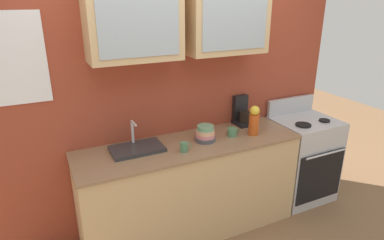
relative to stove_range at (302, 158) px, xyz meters
name	(u,v)px	position (x,y,z in m)	size (l,w,h in m)	color
ground_plane	(190,228)	(-1.36, 0.00, -0.46)	(10.00, 10.00, 0.00)	brown
back_wall_unit	(175,67)	(-1.37, 0.30, 1.08)	(3.46, 0.42, 2.76)	#993D28
counter	(190,188)	(-1.36, 0.00, -0.01)	(2.05, 0.60, 0.91)	tan
stove_range	(302,158)	(0.00, 0.00, 0.00)	(0.64, 0.60, 1.09)	silver
sink_faucet	(137,148)	(-1.83, 0.08, 0.47)	(0.44, 0.28, 0.24)	#2D2D30
bowl_stack	(205,134)	(-1.21, 0.00, 0.52)	(0.19, 0.19, 0.15)	#4C4C54
vase	(254,121)	(-0.73, -0.07, 0.59)	(0.10, 0.10, 0.28)	#BF4C19
cup_near_sink	(184,147)	(-1.48, -0.12, 0.49)	(0.10, 0.07, 0.09)	#4C7F59
cup_near_bowls	(232,132)	(-0.93, -0.01, 0.49)	(0.12, 0.09, 0.08)	#4C7F59
coffee_maker	(242,113)	(-0.67, 0.23, 0.56)	(0.17, 0.20, 0.29)	black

